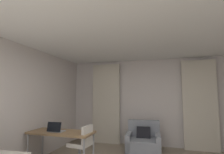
{
  "coord_description": "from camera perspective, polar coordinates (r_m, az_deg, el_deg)",
  "views": [
    {
      "loc": [
        0.39,
        -2.46,
        1.52
      ],
      "look_at": [
        -0.72,
        1.36,
        1.93
      ],
      "focal_mm": 27.85,
      "sensor_mm": 36.0,
      "label": 1
    }
  ],
  "objects": [
    {
      "name": "ceiling",
      "position": [
        2.73,
        7.01,
        18.21
      ],
      "size": [
        5.12,
        6.12,
        0.06
      ],
      "primitive_type": "cube",
      "color": "white",
      "rests_on": "wall_left"
    },
    {
      "name": "wall_window",
      "position": [
        5.51,
        12.3,
        -7.96
      ],
      "size": [
        5.12,
        0.06,
        2.6
      ],
      "color": "silver",
      "rests_on": "ground"
    },
    {
      "name": "desk_chair",
      "position": [
        3.95,
        -9.95,
        -22.34
      ],
      "size": [
        0.48,
        0.48,
        0.88
      ],
      "color": "gray",
      "rests_on": "ground"
    },
    {
      "name": "curtain_right_panel",
      "position": [
        5.46,
        26.9,
        -8.02
      ],
      "size": [
        0.9,
        0.06,
        2.5
      ],
      "color": "beige",
      "rests_on": "ground"
    },
    {
      "name": "curtain_left_panel",
      "position": [
        5.65,
        -1.99,
        -8.54
      ],
      "size": [
        0.9,
        0.06,
        2.5
      ],
      "color": "beige",
      "rests_on": "ground"
    },
    {
      "name": "armchair",
      "position": [
        4.89,
        10.32,
        -20.54
      ],
      "size": [
        0.9,
        0.82,
        0.82
      ],
      "color": "gray",
      "rests_on": "ground"
    },
    {
      "name": "laptop",
      "position": [
        4.07,
        -17.93,
        -16.15
      ],
      "size": [
        0.32,
        0.25,
        0.22
      ],
      "color": "#ADADB2",
      "rests_on": "desk"
    },
    {
      "name": "desk",
      "position": [
        4.11,
        -16.31,
        -17.64
      ],
      "size": [
        1.41,
        0.58,
        0.72
      ],
      "color": "olive",
      "rests_on": "ground"
    }
  ]
}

